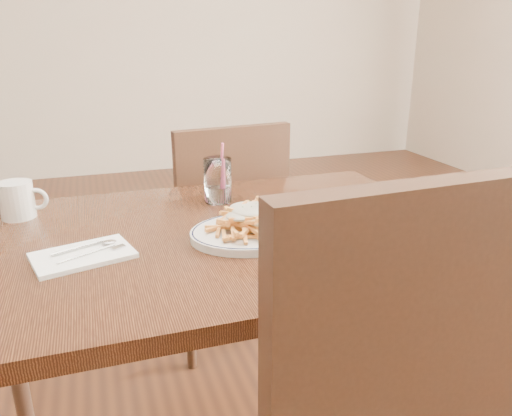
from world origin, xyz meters
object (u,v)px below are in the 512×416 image
object	(u,v)px
table	(216,261)
water_glass	(218,183)
loaded_fries	(256,214)
coffee_mug	(18,200)
chair_far	(224,226)
fries_plate	(256,232)

from	to	relation	value
table	water_glass	size ratio (longest dim) A/B	7.06
loaded_fries	water_glass	world-z (taller)	water_glass
table	coffee_mug	size ratio (longest dim) A/B	9.93
table	water_glass	xyz separation A→B (m)	(0.07, 0.22, 0.13)
chair_far	water_glass	xyz separation A→B (m)	(-0.12, -0.39, 0.29)
chair_far	loaded_fries	world-z (taller)	chair_far
table	fries_plate	distance (m)	0.14
fries_plate	water_glass	xyz separation A→B (m)	(-0.02, 0.28, 0.04)
chair_far	coffee_mug	xyz separation A→B (m)	(-0.64, -0.36, 0.28)
chair_far	loaded_fries	xyz separation A→B (m)	(-0.10, -0.67, 0.29)
fries_plate	table	bearing A→B (deg)	146.48
table	loaded_fries	distance (m)	0.17
water_glass	coffee_mug	size ratio (longest dim) A/B	1.41
loaded_fries	coffee_mug	bearing A→B (deg)	149.94
coffee_mug	chair_far	bearing A→B (deg)	29.43
water_glass	table	bearing A→B (deg)	-106.49
table	chair_far	bearing A→B (deg)	73.54
table	coffee_mug	xyz separation A→B (m)	(-0.46, 0.26, 0.13)
water_glass	coffee_mug	bearing A→B (deg)	176.19
fries_plate	chair_far	bearing A→B (deg)	81.90
table	fries_plate	size ratio (longest dim) A/B	3.18
fries_plate	water_glass	size ratio (longest dim) A/B	2.22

